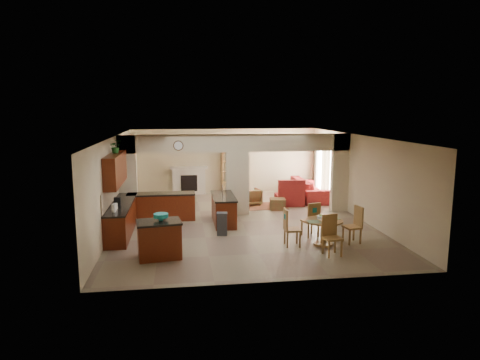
{
  "coord_description": "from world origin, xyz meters",
  "views": [
    {
      "loc": [
        -1.93,
        -13.48,
        3.67
      ],
      "look_at": [
        -0.01,
        0.3,
        1.34
      ],
      "focal_mm": 32.0,
      "sensor_mm": 36.0,
      "label": 1
    }
  ],
  "objects": [
    {
      "name": "fruit_bowl",
      "position": [
        1.8,
        -2.79,
        0.78
      ],
      "size": [
        0.3,
        0.3,
        0.16
      ],
      "primitive_type": "cylinder",
      "color": "#5EBB28",
      "rests_on": "dining_table"
    },
    {
      "name": "chair_east",
      "position": [
        2.78,
        -2.64,
        0.55
      ],
      "size": [
        0.48,
        0.48,
        1.02
      ],
      "rotation": [
        0.0,
        0.0,
        4.88
      ],
      "color": "#A47A38",
      "rests_on": "floor"
    },
    {
      "name": "partition_center_pier",
      "position": [
        0.0,
        1.0,
        1.1
      ],
      "size": [
        0.8,
        0.25,
        2.2
      ],
      "primitive_type": "cube",
      "color": "#C5AE90",
      "rests_on": "floor"
    },
    {
      "name": "wall_right",
      "position": [
        4.0,
        0.0,
        1.4
      ],
      "size": [
        0.0,
        10.0,
        10.0
      ],
      "primitive_type": "plane",
      "rotation": [
        1.57,
        0.0,
        -1.57
      ],
      "color": "#C5AE90",
      "rests_on": "floor"
    },
    {
      "name": "plant",
      "position": [
        -3.82,
        -0.56,
        2.57
      ],
      "size": [
        0.44,
        0.42,
        0.39
      ],
      "primitive_type": "imported",
      "rotation": [
        0.0,
        0.0,
        0.4
      ],
      "color": "#144E16",
      "rests_on": "upper_cabinets"
    },
    {
      "name": "chair_north",
      "position": [
        1.77,
        -1.96,
        0.55
      ],
      "size": [
        0.52,
        0.52,
        1.02
      ],
      "rotation": [
        0.0,
        0.0,
        3.43
      ],
      "color": "#A47A38",
      "rests_on": "floor"
    },
    {
      "name": "trash_can",
      "position": [
        -0.78,
        -1.42,
        0.31
      ],
      "size": [
        0.32,
        0.28,
        0.62
      ],
      "primitive_type": "cube",
      "rotation": [
        0.0,
        0.0,
        -0.13
      ],
      "color": "#2D2D30",
      "rests_on": "floor"
    },
    {
      "name": "chair_south",
      "position": [
        1.79,
        -3.47,
        0.55
      ],
      "size": [
        0.47,
        0.47,
        1.02
      ],
      "rotation": [
        0.0,
        0.0,
        0.12
      ],
      "color": "#A47A38",
      "rests_on": "floor"
    },
    {
      "name": "chair_west",
      "position": [
        0.92,
        -2.67,
        0.55
      ],
      "size": [
        0.44,
        0.43,
        1.02
      ],
      "rotation": [
        0.0,
        0.0,
        1.54
      ],
      "color": "#A47A38",
      "rests_on": "floor"
    },
    {
      "name": "wall_clock",
      "position": [
        -2.0,
        0.85,
        2.45
      ],
      "size": [
        0.34,
        0.03,
        0.34
      ],
      "primitive_type": "cylinder",
      "rotation": [
        1.57,
        0.0,
        0.0
      ],
      "color": "#4B3119",
      "rests_on": "partition_header"
    },
    {
      "name": "wall_left",
      "position": [
        -4.0,
        0.0,
        1.4
      ],
      "size": [
        0.0,
        10.0,
        10.0
      ],
      "primitive_type": "plane",
      "rotation": [
        1.57,
        0.0,
        1.57
      ],
      "color": "#C5AE90",
      "rests_on": "floor"
    },
    {
      "name": "drape_b_left",
      "position": [
        3.93,
        3.4,
        1.2
      ],
      "size": [
        0.1,
        0.28,
        2.3
      ],
      "primitive_type": "cube",
      "color": "#421A1A",
      "rests_on": "wall_right"
    },
    {
      "name": "drape_a_right",
      "position": [
        3.93,
        2.9,
        1.2
      ],
      "size": [
        0.1,
        0.28,
        2.3
      ],
      "primitive_type": "cube",
      "color": "#421A1A",
      "rests_on": "wall_right"
    },
    {
      "name": "floor",
      "position": [
        0.0,
        0.0,
        0.0
      ],
      "size": [
        10.0,
        10.0,
        0.0
      ],
      "primitive_type": "plane",
      "color": "#786C53",
      "rests_on": "ground"
    },
    {
      "name": "fireplace",
      "position": [
        -1.6,
        4.83,
        0.61
      ],
      "size": [
        1.6,
        0.35,
        1.2
      ],
      "color": "beige",
      "rests_on": "floor"
    },
    {
      "name": "peninsula",
      "position": [
        -0.6,
        -0.11,
        0.46
      ],
      "size": [
        0.7,
        1.85,
        0.91
      ],
      "color": "#470D08",
      "rests_on": "floor"
    },
    {
      "name": "kitchen_counter",
      "position": [
        -3.26,
        -0.25,
        0.46
      ],
      "size": [
        2.52,
        3.29,
        1.48
      ],
      "color": "#470D08",
      "rests_on": "floor"
    },
    {
      "name": "ceiling_fan",
      "position": [
        1.5,
        3.0,
        2.56
      ],
      "size": [
        1.0,
        1.0,
        0.1
      ],
      "primitive_type": "cylinder",
      "color": "white",
      "rests_on": "ceiling"
    },
    {
      "name": "shelving_unit",
      "position": [
        0.35,
        4.82,
        0.9
      ],
      "size": [
        1.0,
        0.32,
        1.8
      ],
      "primitive_type": "cube",
      "color": "#A47A38",
      "rests_on": "floor"
    },
    {
      "name": "chaise",
      "position": [
        2.17,
        2.19,
        0.2
      ],
      "size": [
        1.05,
        0.87,
        0.41
      ],
      "primitive_type": "cube",
      "rotation": [
        0.0,
        0.0,
        -0.04
      ],
      "color": "maroon",
      "rests_on": "floor"
    },
    {
      "name": "rug",
      "position": [
        1.2,
        2.1,
        0.01
      ],
      "size": [
        1.6,
        1.3,
        0.01
      ],
      "primitive_type": "cube",
      "color": "brown",
      "rests_on": "floor"
    },
    {
      "name": "ceiling",
      "position": [
        0.0,
        0.0,
        2.8
      ],
      "size": [
        10.0,
        10.0,
        0.0
      ],
      "primitive_type": "plane",
      "rotation": [
        3.14,
        0.0,
        0.0
      ],
      "color": "white",
      "rests_on": "wall_back"
    },
    {
      "name": "kitchen_island",
      "position": [
        -2.5,
        -3.11,
        0.47
      ],
      "size": [
        1.18,
        0.91,
        0.93
      ],
      "rotation": [
        0.0,
        0.0,
        0.14
      ],
      "color": "#470D08",
      "rests_on": "floor"
    },
    {
      "name": "partition_left_pier",
      "position": [
        -3.7,
        1.0,
        1.4
      ],
      "size": [
        0.6,
        0.25,
        2.8
      ],
      "primitive_type": "cube",
      "color": "#C5AE90",
      "rests_on": "floor"
    },
    {
      "name": "ottoman",
      "position": [
        1.56,
        1.55,
        0.2
      ],
      "size": [
        0.61,
        0.61,
        0.4
      ],
      "primitive_type": "cube",
      "rotation": [
        0.0,
        0.0,
        -0.13
      ],
      "color": "maroon",
      "rests_on": "floor"
    },
    {
      "name": "armchair",
      "position": [
        0.72,
        2.41,
        0.31
      ],
      "size": [
        0.83,
        0.84,
        0.63
      ],
      "primitive_type": "imported",
      "rotation": [
        0.0,
        0.0,
        3.41
      ],
      "color": "maroon",
      "rests_on": "floor"
    },
    {
      "name": "partition_right_pier",
      "position": [
        3.7,
        1.0,
        1.4
      ],
      "size": [
        0.6,
        0.25,
        2.8
      ],
      "primitive_type": "cube",
      "color": "#C5AE90",
      "rests_on": "floor"
    },
    {
      "name": "wall_front",
      "position": [
        0.0,
        -5.0,
        1.4
      ],
      "size": [
        8.0,
        0.0,
        8.0
      ],
      "primitive_type": "plane",
      "rotation": [
        -1.57,
        0.0,
        0.0
      ],
      "color": "#C5AE90",
      "rests_on": "floor"
    },
    {
      "name": "drape_a_left",
      "position": [
        3.93,
        1.7,
        1.2
      ],
      "size": [
        0.1,
        0.28,
        2.3
      ],
      "primitive_type": "cube",
      "color": "#421A1A",
      "rests_on": "wall_right"
    },
    {
      "name": "window_a",
      "position": [
        3.97,
        2.3,
        1.2
      ],
      "size": [
        0.02,
        0.9,
        1.9
      ],
      "primitive_type": "cube",
      "color": "white",
      "rests_on": "wall_right"
    },
    {
      "name": "window_b",
      "position": [
        3.97,
        4.0,
        1.2
      ],
      "size": [
        0.02,
        0.9,
        1.9
      ],
      "primitive_type": "cube",
      "color": "white",
      "rests_on": "wall_right"
    },
    {
      "name": "partition_header",
      "position": [
        0.0,
        1.0,
        2.5
      ],
      "size": [
        8.0,
        0.25,
        0.6
      ],
      "primitive_type": "cube",
      "color": "#C5AE90",
      "rests_on": "partition_center_pier"
    },
    {
      "name": "sofa",
      "position": [
        3.3,
        3.22,
        0.41
      ],
      "size": [
        2.79,
        1.1,
        0.81
      ],
      "primitive_type": "imported",
      "rotation": [
        0.0,
        0.0,
        1.57
      ],
      "color": "maroon",
      "rests_on": "floor"
    },
    {
      "name": "upper_cabinets",
      "position": [
        -3.82,
        -0.8,
        1.92
      ],
      "size": [
        0.35,
        2.4,
        0.9
      ],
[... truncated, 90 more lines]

